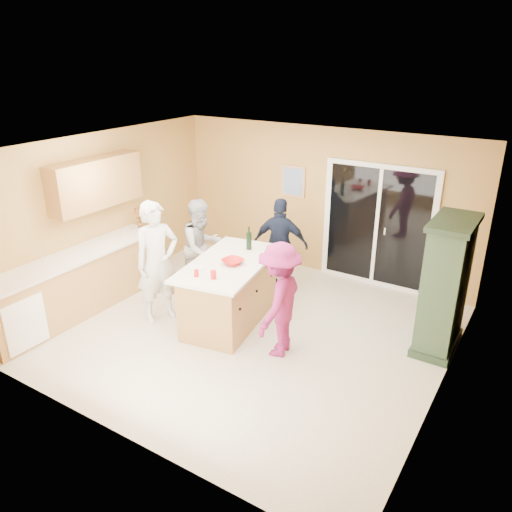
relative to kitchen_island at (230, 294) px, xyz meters
The scene contains 22 objects.
floor 0.55m from the kitchen_island, 16.70° to the right, with size 5.50×5.50×0.00m, color beige.
ceiling 2.17m from the kitchen_island, 16.70° to the right, with size 5.50×5.00×0.10m, color silver.
wall_back 2.57m from the kitchen_island, 82.90° to the left, with size 5.50×0.10×2.60m, color #DBAE5A.
wall_front 2.74m from the kitchen_island, 83.39° to the right, with size 5.50×0.10×2.60m, color #DBAE5A.
wall_left 2.59m from the kitchen_island, behind, with size 0.10×5.00×2.60m, color #DBAE5A.
wall_right 3.17m from the kitchen_island, ahead, with size 0.10×5.00×2.60m, color #DBAE5A.
left_cabinet_run 2.43m from the kitchen_island, 152.05° to the right, with size 0.65×3.05×1.24m.
upper_cabinets 2.70m from the kitchen_island, behind, with size 0.35×1.60×0.75m, color #B28045.
sliding_door 2.80m from the kitchen_island, 60.38° to the left, with size 1.90×0.07×2.10m.
framed_picture 2.66m from the kitchen_island, 95.98° to the left, with size 0.46×0.04×0.56m.
kitchen_island is the anchor object (origin of this frame).
green_hutch 2.98m from the kitchen_island, 18.56° to the left, with size 0.52×1.00×1.83m.
woman_white 1.15m from the kitchen_island, 153.64° to the right, with size 0.67×0.44×1.83m, color silver.
woman_grey 1.13m from the kitchen_island, 149.03° to the left, with size 0.78×0.61×1.61m, color #A7A7A9.
woman_navy 1.44m from the kitchen_island, 87.34° to the left, with size 0.92×0.38×1.57m, color #161E32.
woman_magenta 1.12m from the kitchen_island, 18.16° to the right, with size 1.01×0.58×1.56m, color maroon.
serving_bowl 0.56m from the kitchen_island, 22.70° to the right, with size 0.30×0.30×0.07m, color red.
tulip_vase 2.30m from the kitchen_island, 168.56° to the left, with size 0.21×0.14×0.40m, color red.
tumbler_near 0.86m from the kitchen_island, 97.49° to the right, with size 0.07×0.07×0.09m, color red.
tumbler_far 0.83m from the kitchen_island, 75.11° to the right, with size 0.08×0.08×0.11m, color red.
wine_bottle 0.86m from the kitchen_island, 91.94° to the left, with size 0.08×0.08×0.36m.
white_plate 0.71m from the kitchen_island, 120.27° to the right, with size 0.23×0.23×0.02m, color silver.
Camera 1 is at (3.50, -5.26, 3.78)m, focal length 35.00 mm.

